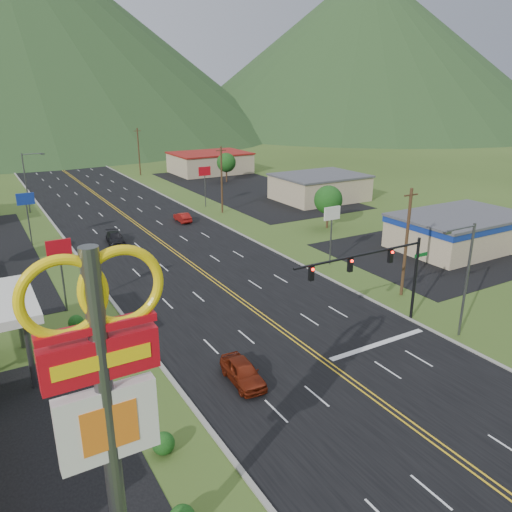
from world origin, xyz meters
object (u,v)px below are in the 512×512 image
streetlight_east (465,273)px  car_red_near (243,372)px  traffic_signal (380,266)px  car_red_far (183,217)px  streetlight_west (28,179)px  pylon_sign (104,389)px  car_dark_mid (115,239)px

streetlight_east → car_red_near: 18.15m
traffic_signal → car_red_far: size_ratio=3.28×
streetlight_east → car_red_near: (-17.39, 2.70, -4.43)m
car_red_near → streetlight_west: bearing=99.1°
traffic_signal → pylon_sign: bearing=-152.9°
pylon_sign → car_dark_mid: size_ratio=3.06×
streetlight_west → car_red_far: 25.10m
pylon_sign → streetlight_west: pylon_sign is taller
pylon_sign → traffic_signal: pylon_sign is taller
traffic_signal → car_red_far: traffic_signal is taller
pylon_sign → streetlight_east: pylon_sign is taller
pylon_sign → streetlight_east: 29.58m
streetlight_east → car_red_far: (-5.09, 42.86, -4.52)m
traffic_signal → car_red_near: bearing=-174.2°
car_red_near → car_red_far: 42.00m
car_red_near → pylon_sign: bearing=-131.6°
pylon_sign → car_red_far: size_ratio=3.50×
car_red_far → streetlight_east: bearing=97.9°
pylon_sign → traffic_signal: size_ratio=1.07×
traffic_signal → streetlight_west: 58.88m
car_red_near → car_dark_mid: car_red_near is taller
streetlight_east → car_red_far: 43.40m
car_dark_mid → car_red_far: bearing=33.1°
car_red_near → car_dark_mid: (1.14, 34.55, -0.09)m
streetlight_east → streetlight_west: size_ratio=1.00×
streetlight_east → car_red_far: size_ratio=2.25×
streetlight_east → streetlight_west: bearing=110.9°
streetlight_west → car_red_far: size_ratio=2.25×
pylon_sign → car_red_near: bearing=44.8°
pylon_sign → car_red_near: (10.79, 10.70, -8.55)m
pylon_sign → car_dark_mid: 47.59m
traffic_signal → streetlight_west: (-18.16, 56.00, -0.15)m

